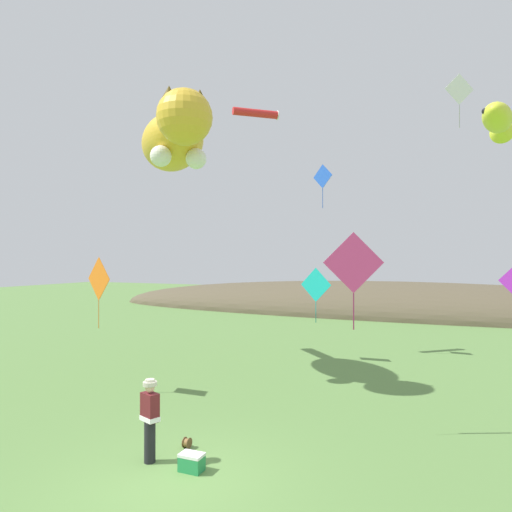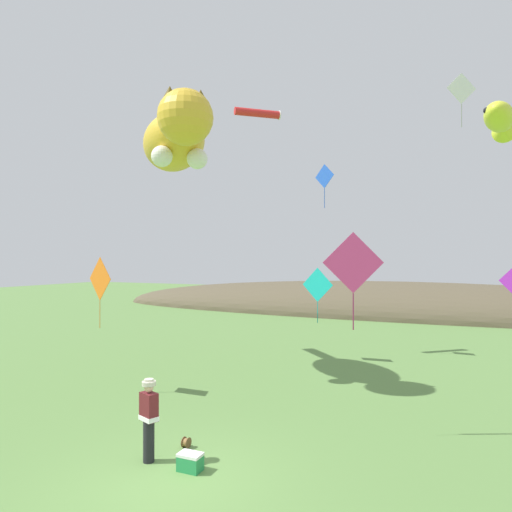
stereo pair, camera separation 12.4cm
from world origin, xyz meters
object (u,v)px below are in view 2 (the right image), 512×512
kite_fish_windsock (500,120)px  kite_diamond_teal (318,285)px  picnic_cooler (190,462)px  kite_giant_cat (176,140)px  kite_tube_streamer (258,113)px  festival_attendant (149,417)px  kite_spool (186,442)px  kite_diamond_white (461,89)px  kite_diamond_pink (353,263)px  kite_diamond_orange (100,279)px  kite_diamond_blue (324,177)px

kite_fish_windsock → kite_diamond_teal: (-6.81, 2.23, -5.62)m
picnic_cooler → kite_fish_windsock: bearing=54.5°
kite_giant_cat → kite_diamond_teal: 8.34m
kite_tube_streamer → kite_giant_cat: bearing=-102.4°
festival_attendant → kite_diamond_teal: bearing=87.8°
kite_spool → kite_diamond_white: size_ratio=0.11×
kite_tube_streamer → kite_diamond_pink: size_ratio=0.79×
kite_fish_windsock → kite_diamond_orange: bearing=-155.8°
kite_giant_cat → kite_fish_windsock: size_ratio=2.01×
kite_diamond_pink → kite_diamond_blue: 10.24m
kite_fish_windsock → kite_diamond_teal: kite_fish_windsock is taller
kite_diamond_white → kite_diamond_orange: 15.08m
kite_tube_streamer → kite_diamond_pink: kite_tube_streamer is taller
kite_spool → picnic_cooler: 1.18m
kite_spool → kite_diamond_pink: bearing=33.6°
kite_diamond_blue → kite_fish_windsock: bearing=-26.4°
festival_attendant → picnic_cooler: 1.29m
festival_attendant → kite_diamond_orange: size_ratio=0.77×
kite_spool → kite_diamond_pink: (3.37, 2.23, 4.13)m
kite_fish_windsock → kite_diamond_blue: kite_fish_windsock is taller
festival_attendant → kite_diamond_pink: kite_diamond_pink is taller
picnic_cooler → kite_diamond_teal: 11.35m
kite_giant_cat → kite_diamond_white: 11.11m
kite_diamond_pink → kite_diamond_orange: (-8.29, 0.20, -0.55)m
kite_diamond_orange → kite_fish_windsock: bearing=24.2°
festival_attendant → kite_diamond_pink: size_ratio=0.74×
festival_attendant → kite_diamond_orange: bearing=143.6°
kite_diamond_white → kite_tube_streamer: bearing=179.7°
picnic_cooler → kite_diamond_white: (5.05, 11.20, 10.72)m
kite_diamond_blue → kite_diamond_orange: (-5.01, -8.71, -4.40)m
kite_spool → kite_diamond_teal: size_ratio=0.10×
kite_diamond_white → kite_diamond_teal: size_ratio=0.89×
kite_diamond_pink → kite_tube_streamer: bearing=127.6°
kite_diamond_white → kite_diamond_teal: kite_diamond_white is taller
kite_spool → kite_diamond_pink: 5.78m
picnic_cooler → kite_giant_cat: 11.62m
kite_fish_windsock → kite_diamond_orange: 13.96m
kite_diamond_white → kite_diamond_pink: size_ratio=0.87×
festival_attendant → kite_tube_streamer: bearing=102.6°
kite_spool → kite_fish_windsock: 13.57m
kite_spool → kite_diamond_blue: size_ratio=0.12×
kite_spool → kite_giant_cat: (-3.95, 5.28, 8.70)m
festival_attendant → kite_spool: 1.31m
festival_attendant → kite_diamond_blue: 14.05m
kite_tube_streamer → festival_attendant: bearing=-77.4°
festival_attendant → kite_spool: bearing=71.3°
kite_diamond_pink → kite_fish_windsock: bearing=57.3°
picnic_cooler → kite_diamond_pink: size_ratio=0.21×
kite_fish_windsock → kite_diamond_teal: size_ratio=1.32×
kite_spool → kite_diamond_orange: 6.56m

